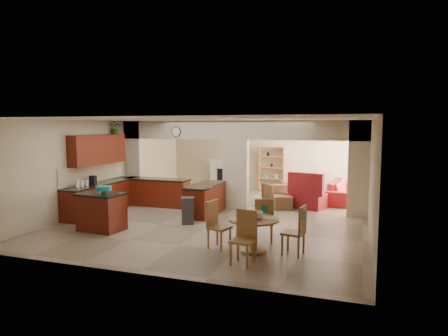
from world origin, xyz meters
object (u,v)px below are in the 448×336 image
(kitchen_island, at_px, (102,212))
(sofa, at_px, (346,192))
(dining_table, at_px, (254,230))
(armchair, at_px, (276,193))

(kitchen_island, distance_m, sofa, 8.25)
(sofa, bearing_deg, kitchen_island, 141.40)
(dining_table, distance_m, sofa, 6.65)
(kitchen_island, relative_size, dining_table, 1.10)
(kitchen_island, bearing_deg, armchair, 60.47)
(dining_table, relative_size, sofa, 0.42)
(kitchen_island, bearing_deg, dining_table, -1.71)
(sofa, relative_size, armchair, 3.22)
(kitchen_island, xyz_separation_m, dining_table, (4.08, -0.49, 0.01))
(armchair, bearing_deg, kitchen_island, 14.42)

